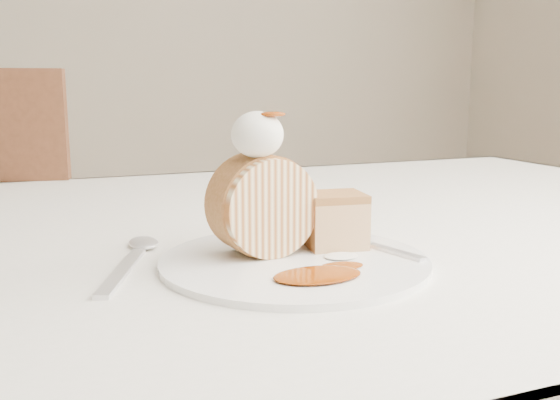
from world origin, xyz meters
name	(u,v)px	position (x,y,z in m)	size (l,w,h in m)	color
table	(280,292)	(0.00, 0.20, 0.66)	(1.40, 0.90, 0.75)	white
plate	(294,261)	(-0.06, 0.02, 0.75)	(0.24, 0.24, 0.01)	white
roulade_slice	(263,205)	(-0.08, 0.05, 0.80)	(0.09, 0.09, 0.05)	#FBE4AE
cake_chunk	(335,224)	(0.00, 0.05, 0.78)	(0.05, 0.05, 0.05)	#AD7341
whipped_cream	(257,135)	(-0.08, 0.04, 0.87)	(0.05, 0.05, 0.04)	white
caramel_drizzle	(273,108)	(-0.07, 0.03, 0.89)	(0.02, 0.02, 0.01)	#802E05
caramel_pool	(317,275)	(-0.06, -0.03, 0.76)	(0.08, 0.05, 0.00)	#802E05
fork	(381,248)	(0.03, 0.02, 0.76)	(0.02, 0.14, 0.00)	silver
spoon	(122,271)	(-0.21, 0.06, 0.75)	(0.03, 0.17, 0.00)	silver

